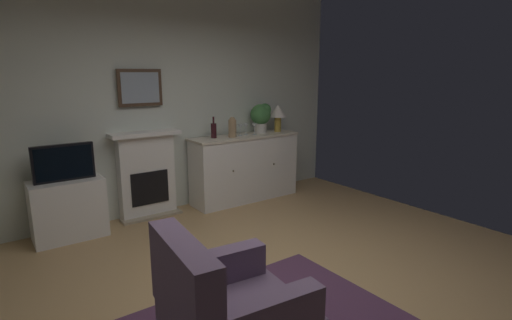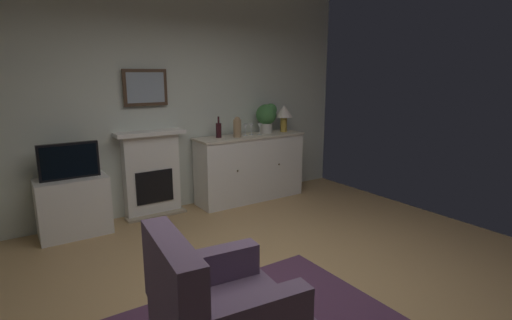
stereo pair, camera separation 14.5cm
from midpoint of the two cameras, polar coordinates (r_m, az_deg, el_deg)
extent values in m
cube|color=tan|center=(3.56, 5.47, -18.95)|extent=(5.61, 5.17, 0.10)
cube|color=silver|center=(5.27, -12.19, 8.84)|extent=(5.61, 0.06, 2.99)
cube|color=white|center=(5.21, -14.19, -2.13)|extent=(0.70, 0.18, 1.05)
cube|color=tan|center=(5.27, -13.52, -7.73)|extent=(0.77, 0.20, 0.03)
cube|color=black|center=(5.16, -13.75, -3.80)|extent=(0.48, 0.02, 0.42)
cube|color=white|center=(5.07, -14.40, 3.82)|extent=(0.87, 0.27, 0.05)
cube|color=#473323|center=(5.09, -15.02, 10.15)|extent=(0.55, 0.03, 0.45)
cube|color=#8C99A8|center=(5.07, -14.96, 10.15)|extent=(0.47, 0.01, 0.37)
cube|color=white|center=(5.67, -0.15, -1.24)|extent=(1.59, 0.45, 0.92)
cube|color=beige|center=(5.58, -0.15, 3.49)|extent=(1.62, 0.48, 0.03)
sphere|color=brown|center=(5.28, -1.89, -1.59)|extent=(0.02, 0.02, 0.02)
sphere|color=brown|center=(5.67, 4.11, -0.63)|extent=(0.02, 0.02, 0.02)
cylinder|color=#B79338|center=(5.91, 4.75, 5.19)|extent=(0.10, 0.10, 0.22)
cone|color=silver|center=(5.89, 4.78, 7.12)|extent=(0.26, 0.26, 0.18)
cylinder|color=#331419|center=(5.35, -4.69, 4.31)|extent=(0.08, 0.08, 0.20)
cylinder|color=#331419|center=(5.33, -4.72, 5.86)|extent=(0.03, 0.03, 0.09)
cylinder|color=silver|center=(5.53, -0.81, 3.59)|extent=(0.06, 0.06, 0.00)
cylinder|color=silver|center=(5.52, -0.81, 4.08)|extent=(0.01, 0.01, 0.09)
cone|color=silver|center=(5.51, -0.82, 4.90)|extent=(0.07, 0.07, 0.07)
cylinder|color=silver|center=(5.60, 0.05, 3.71)|extent=(0.06, 0.06, 0.00)
cylinder|color=silver|center=(5.59, 0.05, 4.19)|extent=(0.01, 0.01, 0.09)
cone|color=silver|center=(5.58, 0.05, 5.00)|extent=(0.07, 0.07, 0.07)
cylinder|color=silver|center=(5.62, 1.29, 3.74)|extent=(0.06, 0.06, 0.00)
cylinder|color=silver|center=(5.61, 1.29, 4.21)|extent=(0.01, 0.01, 0.09)
cone|color=silver|center=(5.60, 1.29, 5.02)|extent=(0.07, 0.07, 0.07)
cylinder|color=#9E7F5B|center=(5.39, -1.97, 4.62)|extent=(0.11, 0.11, 0.24)
sphere|color=#9E7F5B|center=(5.37, -1.98, 5.88)|extent=(0.08, 0.08, 0.08)
cube|color=white|center=(4.88, -24.25, -6.21)|extent=(0.75, 0.42, 0.67)
cube|color=black|center=(4.72, -24.78, -0.12)|extent=(0.62, 0.06, 0.40)
cube|color=black|center=(4.69, -24.72, -0.20)|extent=(0.57, 0.01, 0.35)
cylinder|color=beige|center=(5.78, 2.20, 4.66)|extent=(0.18, 0.18, 0.14)
sphere|color=#3D753D|center=(5.76, 2.22, 6.63)|extent=(0.30, 0.30, 0.30)
sphere|color=#3D753D|center=(5.77, 2.89, 7.33)|extent=(0.18, 0.18, 0.18)
cube|color=#604C66|center=(2.32, -10.21, -17.06)|extent=(0.24, 0.77, 0.50)
cube|color=#604C66|center=(2.25, 1.33, -22.01)|extent=(0.73, 0.21, 0.22)
cube|color=#604C66|center=(2.75, -5.46, -15.23)|extent=(0.73, 0.21, 0.22)
cylinder|color=#473323|center=(3.12, 0.94, -21.73)|extent=(0.05, 0.05, 0.10)
camera|label=1|loc=(0.07, -88.89, 0.25)|focal=27.48mm
camera|label=2|loc=(0.07, 91.11, -0.25)|focal=27.48mm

